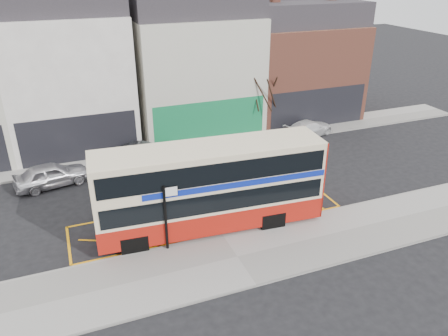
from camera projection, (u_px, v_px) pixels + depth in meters
name	position (u px, v px, depth m)	size (l,w,h in m)	color
ground	(219.00, 232.00, 21.55)	(120.00, 120.00, 0.00)	black
pavement	(237.00, 258.00, 19.58)	(40.00, 4.00, 0.15)	gray
kerb	(222.00, 235.00, 21.20)	(40.00, 0.15, 0.15)	gray
far_pavement	(164.00, 149.00, 30.76)	(50.00, 3.00, 0.15)	gray
road_markings	(208.00, 216.00, 22.89)	(14.00, 3.40, 0.01)	#FDA60D
terrace_left	(67.00, 70.00, 30.04)	(8.00, 8.01, 11.80)	white
terrace_green_shop	(192.00, 63.00, 33.10)	(9.00, 8.01, 11.30)	beige
terrace_right	(296.00, 61.00, 36.26)	(9.00, 8.01, 10.30)	#9E533F
double_decker_bus	(211.00, 186.00, 20.99)	(11.14, 3.32, 4.39)	beige
bus_stop_post	(167.00, 212.00, 19.32)	(0.80, 0.15, 3.24)	black
car_silver	(51.00, 175.00, 25.70)	(1.69, 4.20, 1.43)	silver
car_grey	(144.00, 153.00, 28.85)	(1.32, 3.79, 1.25)	#3E4146
car_white	(309.00, 128.00, 33.00)	(1.74, 4.28, 1.24)	white
street_tree_right	(264.00, 84.00, 31.85)	(2.71, 2.71, 5.85)	black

